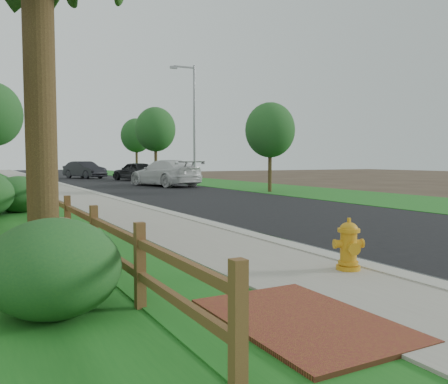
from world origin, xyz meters
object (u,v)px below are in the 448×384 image
fire_hydrant (349,246)px  dark_car_mid (135,171)px  ranch_fence (58,213)px  white_suv (165,173)px  streetlight (192,116)px

fire_hydrant → dark_car_mid: size_ratio=0.18×
ranch_fence → white_suv: bearing=62.1°
ranch_fence → white_suv: 21.29m
fire_hydrant → dark_car_mid: bearing=77.9°
fire_hydrant → white_suv: (6.47, 24.69, 0.43)m
dark_car_mid → streetlight: size_ratio=0.49×
white_suv → streetlight: streetlight is taller
fire_hydrant → dark_car_mid: (7.30, 33.97, 0.34)m
fire_hydrant → streetlight: bearing=69.8°
ranch_fence → streetlight: (14.80, 24.87, 4.84)m
white_suv → streetlight: size_ratio=0.64×
streetlight → dark_car_mid: bearing=141.1°
ranch_fence → fire_hydrant: ranch_fence is taller
fire_hydrant → dark_car_mid: dark_car_mid is taller
dark_car_mid → streetlight: bearing=124.1°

